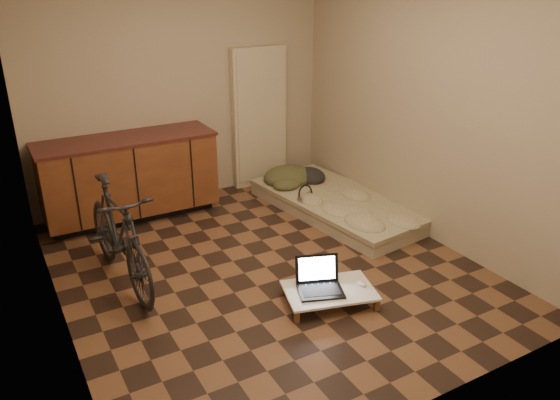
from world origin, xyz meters
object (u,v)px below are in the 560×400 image
bicycle (118,230)px  laptop (319,283)px  futon (338,204)px  lap_desk (329,291)px

bicycle → laptop: bearing=-43.5°
futon → laptop: 1.84m
futon → laptop: (-1.18, -1.41, 0.08)m
futon → bicycle: bearing=-179.9°
futon → laptop: size_ratio=4.87×
futon → lap_desk: futon is taller
bicycle → lap_desk: bicycle is taller
futon → lap_desk: size_ratio=2.65×
bicycle → futon: bearing=3.4°
laptop → futon: bearing=70.7°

